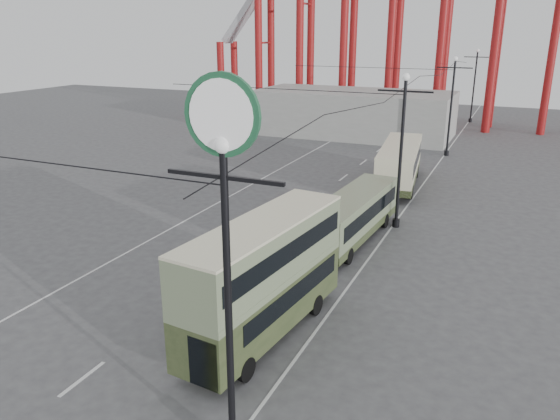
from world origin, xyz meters
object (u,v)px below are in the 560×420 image
at_px(double_decker_bus, 264,273).
at_px(single_decker_green, 353,215).
at_px(single_decker_cream, 400,163).
at_px(pedestrian, 232,269).
at_px(lamp_post_near, 225,195).

relative_size(double_decker_bus, single_decker_green, 0.93).
relative_size(single_decker_green, single_decker_cream, 0.92).
distance_m(single_decker_cream, pedestrian, 20.95).
relative_size(double_decker_bus, single_decker_cream, 0.86).
bearing_deg(double_decker_bus, single_decker_cream, 96.08).
height_order(double_decker_bus, single_decker_green, double_decker_bus).
height_order(lamp_post_near, single_decker_cream, lamp_post_near).
bearing_deg(lamp_post_near, single_decker_cream, 93.64).
height_order(lamp_post_near, pedestrian, lamp_post_near).
xyz_separation_m(double_decker_bus, single_decker_green, (0.20, 11.43, -1.15)).
bearing_deg(single_decker_cream, single_decker_green, -96.53).
relative_size(double_decker_bus, pedestrian, 5.92).
xyz_separation_m(lamp_post_near, single_decker_green, (-1.80, 17.69, -6.30)).
relative_size(lamp_post_near, pedestrian, 6.96).
height_order(double_decker_bus, pedestrian, double_decker_bus).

